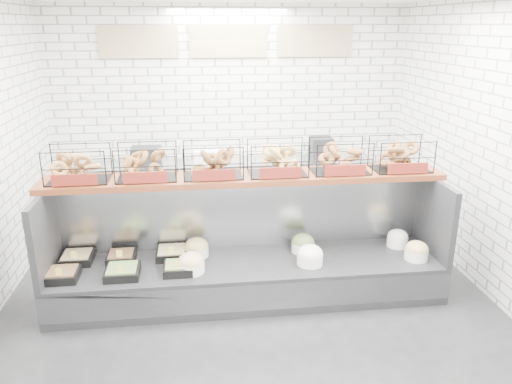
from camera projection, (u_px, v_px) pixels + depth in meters
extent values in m
plane|color=black|center=(252.00, 310.00, 5.01)|extent=(5.50, 5.50, 0.00)
cube|color=silver|center=(230.00, 114.00, 7.12)|extent=(5.00, 0.02, 3.00)
cube|color=silver|center=(508.00, 157.00, 4.82)|extent=(0.02, 5.50, 3.00)
cube|color=tan|center=(138.00, 42.00, 6.63)|extent=(1.05, 0.03, 0.42)
cube|color=tan|center=(228.00, 42.00, 6.77)|extent=(1.05, 0.03, 0.42)
cube|color=tan|center=(315.00, 41.00, 6.91)|extent=(1.05, 0.03, 0.42)
cube|color=black|center=(248.00, 278.00, 5.23)|extent=(4.00, 0.90, 0.40)
cube|color=#93969B|center=(253.00, 297.00, 4.81)|extent=(4.00, 0.03, 0.28)
cube|color=#93969B|center=(244.00, 210.00, 5.42)|extent=(4.00, 0.08, 0.80)
cube|color=black|center=(45.00, 234.00, 4.81)|extent=(0.06, 0.90, 0.80)
cube|color=black|center=(433.00, 216.00, 5.26)|extent=(0.06, 0.90, 0.80)
cube|color=black|center=(63.00, 275.00, 4.77)|extent=(0.30, 0.30, 0.08)
cube|color=brown|center=(62.00, 272.00, 4.76)|extent=(0.26, 0.26, 0.04)
cube|color=#F8DD56|center=(59.00, 272.00, 4.65)|extent=(0.06, 0.01, 0.08)
cube|color=black|center=(77.00, 258.00, 5.12)|extent=(0.32, 0.32, 0.08)
cube|color=tan|center=(77.00, 255.00, 5.11)|extent=(0.27, 0.27, 0.04)
cube|color=#F8DD56|center=(74.00, 255.00, 4.99)|extent=(0.06, 0.01, 0.08)
cube|color=black|center=(123.00, 272.00, 4.84)|extent=(0.33, 0.33, 0.08)
cube|color=#5F8041|center=(122.00, 269.00, 4.82)|extent=(0.28, 0.28, 0.04)
cube|color=#F8DD56|center=(120.00, 269.00, 4.70)|extent=(0.06, 0.01, 0.08)
cube|color=black|center=(121.00, 258.00, 5.14)|extent=(0.28, 0.28, 0.08)
cube|color=brown|center=(121.00, 254.00, 5.13)|extent=(0.24, 0.24, 0.04)
cube|color=#F8DD56|center=(119.00, 254.00, 5.02)|extent=(0.06, 0.01, 0.08)
cube|color=black|center=(178.00, 268.00, 4.91)|extent=(0.29, 0.29, 0.08)
cube|color=olive|center=(178.00, 265.00, 4.90)|extent=(0.24, 0.24, 0.04)
cube|color=#F8DD56|center=(178.00, 265.00, 4.78)|extent=(0.06, 0.01, 0.08)
cube|color=black|center=(172.00, 253.00, 5.23)|extent=(0.32, 0.32, 0.08)
cube|color=#D0BF80|center=(172.00, 250.00, 5.22)|extent=(0.27, 0.27, 0.04)
cube|color=#F8DD56|center=(171.00, 250.00, 5.10)|extent=(0.06, 0.01, 0.08)
cylinder|color=white|center=(191.00, 267.00, 4.91)|extent=(0.26, 0.26, 0.11)
ellipsoid|color=tan|center=(191.00, 261.00, 4.89)|extent=(0.26, 0.26, 0.18)
cylinder|color=white|center=(197.00, 251.00, 5.25)|extent=(0.25, 0.25, 0.11)
ellipsoid|color=tan|center=(197.00, 246.00, 5.23)|extent=(0.25, 0.25, 0.17)
cylinder|color=white|center=(310.00, 259.00, 5.07)|extent=(0.27, 0.27, 0.11)
ellipsoid|color=white|center=(310.00, 254.00, 5.05)|extent=(0.26, 0.26, 0.18)
cylinder|color=white|center=(303.00, 247.00, 5.35)|extent=(0.25, 0.25, 0.11)
ellipsoid|color=olive|center=(303.00, 242.00, 5.33)|extent=(0.24, 0.24, 0.17)
cylinder|color=white|center=(416.00, 254.00, 5.18)|extent=(0.24, 0.24, 0.11)
ellipsoid|color=tan|center=(417.00, 249.00, 5.16)|extent=(0.24, 0.24, 0.17)
cylinder|color=white|center=(397.00, 241.00, 5.48)|extent=(0.23, 0.23, 0.11)
ellipsoid|color=silver|center=(398.00, 236.00, 5.46)|extent=(0.22, 0.22, 0.16)
cube|color=#522211|center=(246.00, 178.00, 5.11)|extent=(4.10, 0.50, 0.06)
cube|color=black|center=(78.00, 164.00, 4.85)|extent=(0.60, 0.38, 0.34)
cube|color=maroon|center=(74.00, 180.00, 4.69)|extent=(0.42, 0.02, 0.11)
cube|color=black|center=(146.00, 162.00, 4.93)|extent=(0.60, 0.38, 0.34)
cube|color=maroon|center=(145.00, 178.00, 4.77)|extent=(0.42, 0.02, 0.11)
cube|color=black|center=(213.00, 160.00, 5.00)|extent=(0.60, 0.38, 0.34)
cube|color=maroon|center=(214.00, 175.00, 4.85)|extent=(0.42, 0.02, 0.11)
cube|color=black|center=(277.00, 158.00, 5.08)|extent=(0.60, 0.38, 0.34)
cube|color=maroon|center=(281.00, 173.00, 4.92)|extent=(0.42, 0.02, 0.11)
cube|color=black|center=(340.00, 156.00, 5.16)|extent=(0.60, 0.38, 0.34)
cube|color=maroon|center=(345.00, 171.00, 5.00)|extent=(0.42, 0.02, 0.11)
cube|color=black|center=(401.00, 154.00, 5.23)|extent=(0.60, 0.38, 0.34)
cube|color=maroon|center=(408.00, 168.00, 5.07)|extent=(0.42, 0.02, 0.11)
cube|color=#93969B|center=(232.00, 191.00, 7.15)|extent=(4.00, 0.60, 0.90)
cube|color=black|center=(147.00, 156.00, 6.79)|extent=(0.40, 0.30, 0.24)
cube|color=silver|center=(207.00, 157.00, 6.88)|extent=(0.35, 0.28, 0.18)
cylinder|color=orange|center=(266.00, 153.00, 6.97)|extent=(0.09, 0.09, 0.22)
cube|color=black|center=(321.00, 148.00, 7.11)|extent=(0.30, 0.30, 0.30)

